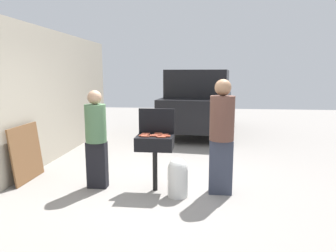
{
  "coord_description": "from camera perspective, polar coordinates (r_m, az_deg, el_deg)",
  "views": [
    {
      "loc": [
        0.59,
        -4.93,
        1.92
      ],
      "look_at": [
        0.02,
        0.35,
        1.0
      ],
      "focal_mm": 32.65,
      "sensor_mm": 36.0,
      "label": 1
    }
  ],
  "objects": [
    {
      "name": "ground_plane",
      "position": [
        5.32,
        -0.67,
        -11.33
      ],
      "size": [
        24.0,
        24.0,
        0.0
      ],
      "primitive_type": "plane",
      "color": "gray"
    },
    {
      "name": "house_wall_side",
      "position": [
        6.83,
        -23.4,
        4.88
      ],
      "size": [
        0.24,
        8.0,
        2.86
      ],
      "primitive_type": "cube",
      "color": "#B2A893",
      "rests_on": "ground"
    },
    {
      "name": "bbq_grill",
      "position": [
        4.97,
        -2.47,
        -3.49
      ],
      "size": [
        0.6,
        0.44,
        0.92
      ],
      "color": "black",
      "rests_on": "ground"
    },
    {
      "name": "grill_lid_open",
      "position": [
        5.11,
        -2.13,
        0.93
      ],
      "size": [
        0.6,
        0.05,
        0.42
      ],
      "primitive_type": "cube",
      "color": "black",
      "rests_on": "bbq_grill"
    },
    {
      "name": "hot_dog_0",
      "position": [
        5.01,
        -4.31,
        -1.57
      ],
      "size": [
        0.13,
        0.04,
        0.03
      ],
      "primitive_type": "cylinder",
      "rotation": [
        0.0,
        1.57,
        -0.11
      ],
      "color": "#C6593D",
      "rests_on": "bbq_grill"
    },
    {
      "name": "hot_dog_1",
      "position": [
        4.88,
        -0.3,
        -1.84
      ],
      "size": [
        0.13,
        0.03,
        0.03
      ],
      "primitive_type": "cylinder",
      "rotation": [
        0.0,
        1.57,
        -0.04
      ],
      "color": "#AD4228",
      "rests_on": "bbq_grill"
    },
    {
      "name": "hot_dog_2",
      "position": [
        4.84,
        -0.43,
        -1.95
      ],
      "size": [
        0.13,
        0.03,
        0.03
      ],
      "primitive_type": "cylinder",
      "rotation": [
        0.0,
        1.57,
        -0.04
      ],
      "color": "#AD4228",
      "rests_on": "bbq_grill"
    },
    {
      "name": "hot_dog_3",
      "position": [
        4.85,
        -4.26,
        -1.94
      ],
      "size": [
        0.13,
        0.04,
        0.03
      ],
      "primitive_type": "cylinder",
      "rotation": [
        0.0,
        1.57,
        -0.09
      ],
      "color": "#C6593D",
      "rests_on": "bbq_grill"
    },
    {
      "name": "hot_dog_4",
      "position": [
        4.9,
        -4.73,
        -1.82
      ],
      "size": [
        0.13,
        0.03,
        0.03
      ],
      "primitive_type": "cylinder",
      "rotation": [
        0.0,
        1.57,
        0.01
      ],
      "color": "#B74C33",
      "rests_on": "bbq_grill"
    },
    {
      "name": "hot_dog_5",
      "position": [
        4.78,
        -1.21,
        -2.09
      ],
      "size": [
        0.13,
        0.04,
        0.03
      ],
      "primitive_type": "cylinder",
      "rotation": [
        0.0,
        1.57,
        0.07
      ],
      "color": "#B74C33",
      "rests_on": "bbq_grill"
    },
    {
      "name": "hot_dog_6",
      "position": [
        4.88,
        -2.71,
        -1.86
      ],
      "size": [
        0.13,
        0.03,
        0.03
      ],
      "primitive_type": "cylinder",
      "rotation": [
        0.0,
        1.57,
        0.07
      ],
      "color": "#B74C33",
      "rests_on": "bbq_grill"
    },
    {
      "name": "hot_dog_7",
      "position": [
        4.82,
        -1.48,
        -2.01
      ],
      "size": [
        0.13,
        0.03,
        0.03
      ],
      "primitive_type": "cylinder",
      "rotation": [
        0.0,
        1.57,
        -0.03
      ],
      "color": "#B74C33",
      "rests_on": "bbq_grill"
    },
    {
      "name": "hot_dog_8",
      "position": [
        4.93,
        -2.65,
        -1.75
      ],
      "size": [
        0.13,
        0.03,
        0.03
      ],
      "primitive_type": "cylinder",
      "rotation": [
        0.0,
        1.57,
        0.03
      ],
      "color": "#C6593D",
      "rests_on": "bbq_grill"
    },
    {
      "name": "hot_dog_9",
      "position": [
        5.06,
        -4.07,
        -1.44
      ],
      "size": [
        0.13,
        0.03,
        0.03
      ],
      "primitive_type": "cylinder",
      "rotation": [
        0.0,
        1.57,
        -0.04
      ],
      "color": "#B74C33",
      "rests_on": "bbq_grill"
    },
    {
      "name": "hot_dog_10",
      "position": [
        4.95,
        -4.42,
        -1.7
      ],
      "size": [
        0.13,
        0.03,
        0.03
      ],
      "primitive_type": "cylinder",
      "rotation": [
        0.0,
        1.57,
        -0.02
      ],
      "color": "#B74C33",
      "rests_on": "bbq_grill"
    },
    {
      "name": "hot_dog_11",
      "position": [
        5.07,
        -1.8,
        -1.42
      ],
      "size": [
        0.13,
        0.03,
        0.03
      ],
      "primitive_type": "cylinder",
      "rotation": [
        0.0,
        1.57,
        0.03
      ],
      "color": "#B74C33",
      "rests_on": "bbq_grill"
    },
    {
      "name": "hot_dog_12",
      "position": [
        4.98,
        -0.66,
        -1.6
      ],
      "size": [
        0.13,
        0.04,
        0.03
      ],
      "primitive_type": "cylinder",
      "rotation": [
        0.0,
        1.57,
        0.09
      ],
      "color": "#B74C33",
      "rests_on": "bbq_grill"
    },
    {
      "name": "hot_dog_13",
      "position": [
        4.96,
        -2.21,
        -1.65
      ],
      "size": [
        0.13,
        0.03,
        0.03
      ],
      "primitive_type": "cylinder",
      "rotation": [
        0.0,
        1.57,
        0.07
      ],
      "color": "#C6593D",
      "rests_on": "bbq_grill"
    },
    {
      "name": "hot_dog_14",
      "position": [
        4.92,
        -1.11,
        -1.76
      ],
      "size": [
        0.13,
        0.04,
        0.03
      ],
      "primitive_type": "cylinder",
      "rotation": [
        0.0,
        1.57,
        -0.1
      ],
      "color": "#C6593D",
      "rests_on": "bbq_grill"
    },
    {
      "name": "propane_tank",
      "position": [
        4.85,
        1.85,
        -9.42
      ],
      "size": [
        0.32,
        0.32,
        0.62
      ],
      "color": "silver",
      "rests_on": "ground"
    },
    {
      "name": "person_left",
      "position": [
        5.2,
        -13.28,
        -1.8
      ],
      "size": [
        0.35,
        0.35,
        1.65
      ],
      "rotation": [
        0.0,
        0.0,
        0.29
      ],
      "color": "black",
      "rests_on": "ground"
    },
    {
      "name": "person_right",
      "position": [
        4.87,
        9.98,
        -1.29
      ],
      "size": [
        0.38,
        0.38,
        1.83
      ],
      "rotation": [
        0.0,
        0.0,
        2.97
      ],
      "color": "#333847",
      "rests_on": "ground"
    },
    {
      "name": "parked_minivan",
      "position": [
        10.01,
        5.95,
        4.63
      ],
      "size": [
        2.43,
        4.59,
        2.02
      ],
      "rotation": [
        0.0,
        0.0,
        3.03
      ],
      "color": "black",
      "rests_on": "ground"
    },
    {
      "name": "leaning_board",
      "position": [
        6.07,
        -24.91,
        -4.59
      ],
      "size": [
        0.13,
        0.9,
        1.01
      ],
      "primitive_type": "cube",
      "rotation": [
        0.0,
        -0.1,
        0.0
      ],
      "color": "brown",
      "rests_on": "ground"
    }
  ]
}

